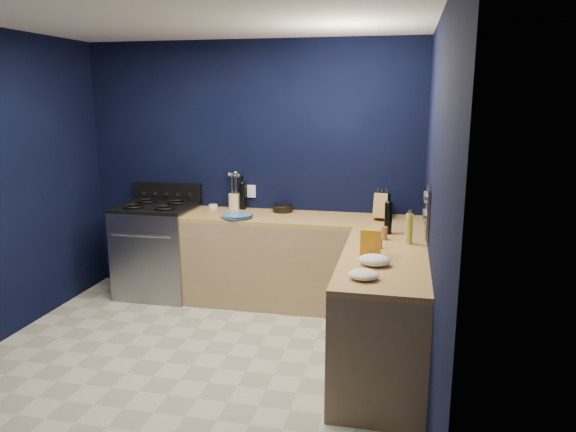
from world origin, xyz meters
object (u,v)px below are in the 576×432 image
(gas_range, at_px, (158,251))
(utensil_crock, at_px, (235,201))
(crouton_bag, at_px, (371,244))
(plate_stack, at_px, (237,216))
(knife_block, at_px, (382,207))

(gas_range, xyz_separation_m, utensil_crock, (0.76, 0.27, 0.52))
(crouton_bag, bearing_deg, plate_stack, 144.32)
(gas_range, xyz_separation_m, knife_block, (2.28, 0.09, 0.56))
(gas_range, bearing_deg, crouton_bag, -28.37)
(gas_range, xyz_separation_m, crouton_bag, (2.26, -1.22, 0.54))
(gas_range, distance_m, crouton_bag, 2.63)
(gas_range, distance_m, plate_stack, 1.04)
(plate_stack, height_order, crouton_bag, crouton_bag)
(plate_stack, height_order, knife_block, knife_block)
(plate_stack, height_order, utensil_crock, utensil_crock)
(gas_range, bearing_deg, knife_block, 2.29)
(gas_range, relative_size, knife_block, 3.95)
(crouton_bag, bearing_deg, gas_range, 154.13)
(plate_stack, bearing_deg, crouton_bag, -38.17)
(utensil_crock, distance_m, knife_block, 1.53)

